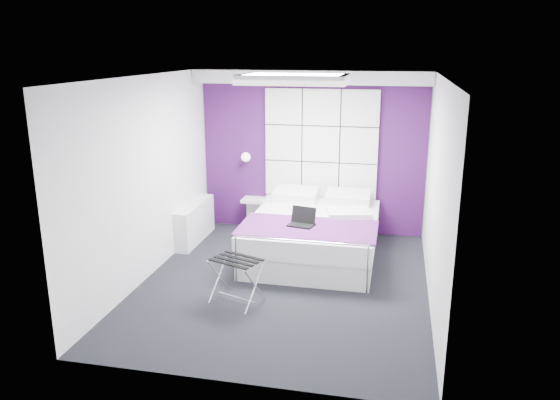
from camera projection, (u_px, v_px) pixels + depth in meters
name	position (u px, v px, depth m)	size (l,w,h in m)	color
floor	(284.00, 284.00, 7.01)	(4.40, 4.40, 0.00)	black
ceiling	(284.00, 77.00, 6.31)	(4.40, 4.40, 0.00)	white
wall_back	(312.00, 153.00, 8.73)	(3.60, 3.60, 0.00)	silver
wall_left	(147.00, 178.00, 7.02)	(4.40, 4.40, 0.00)	silver
wall_right	(437.00, 194.00, 6.29)	(4.40, 4.40, 0.00)	silver
accent_wall	(312.00, 153.00, 8.72)	(3.58, 0.02, 2.58)	#3B1047
soffit	(311.00, 77.00, 8.17)	(3.58, 0.50, 0.20)	silver
headboard	(321.00, 162.00, 8.68)	(1.80, 0.08, 2.30)	silver
skylight	(294.00, 78.00, 6.88)	(1.36, 0.86, 0.12)	white
wall_lamp	(247.00, 157.00, 8.83)	(0.15, 0.15, 0.15)	white
radiator	(195.00, 222.00, 8.49)	(0.22, 1.20, 0.60)	silver
bed	(314.00, 234.00, 7.85)	(1.83, 2.21, 0.77)	silver
nightstand	(255.00, 200.00, 8.95)	(0.42, 0.32, 0.05)	silver
luggage_rack	(237.00, 281.00, 6.43)	(0.55, 0.41, 0.54)	silver
laptop	(302.00, 221.00, 7.32)	(0.34, 0.24, 0.24)	black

